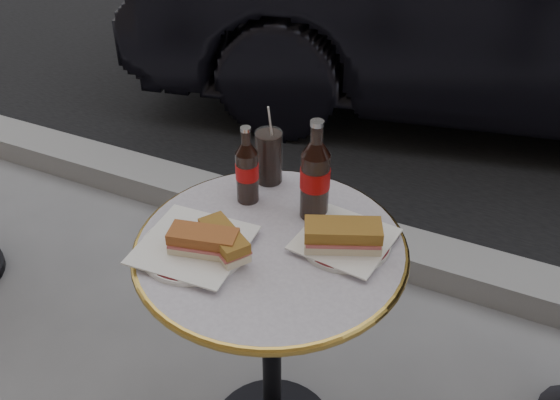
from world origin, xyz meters
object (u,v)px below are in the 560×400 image
at_px(plate_right, 345,242).
at_px(cola_bottle_right, 315,170).
at_px(plate_left, 194,247).
at_px(cola_glass, 269,157).
at_px(cola_bottle_left, 247,165).
at_px(bistro_table, 272,352).

distance_m(plate_right, cola_bottle_right, 0.17).
bearing_deg(plate_left, cola_glass, 84.94).
bearing_deg(cola_glass, cola_bottle_right, -28.19).
bearing_deg(cola_bottle_left, bistro_table, -45.92).
height_order(cola_bottle_right, cola_glass, cola_bottle_right).
xyz_separation_m(plate_right, cola_glass, (-0.27, 0.16, 0.07)).
bearing_deg(bistro_table, plate_left, -147.10).
height_order(bistro_table, cola_bottle_left, cola_bottle_left).
bearing_deg(cola_bottle_left, cola_glass, 84.44).
bearing_deg(bistro_table, cola_glass, 116.86).
distance_m(cola_bottle_left, cola_bottle_right, 0.17).
relative_size(plate_right, cola_bottle_right, 0.82).
distance_m(bistro_table, plate_right, 0.41).
bearing_deg(plate_right, plate_left, -150.94).
distance_m(plate_right, cola_bottle_left, 0.30).
xyz_separation_m(cola_bottle_left, cola_glass, (0.01, 0.10, -0.03)).
bearing_deg(cola_bottle_right, plate_left, -129.01).
xyz_separation_m(plate_left, cola_bottle_right, (0.19, 0.23, 0.12)).
bearing_deg(cola_glass, bistro_table, -63.14).
relative_size(cola_bottle_right, cola_glass, 1.78).
bearing_deg(bistro_table, cola_bottle_left, 134.08).
distance_m(plate_left, cola_bottle_right, 0.32).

